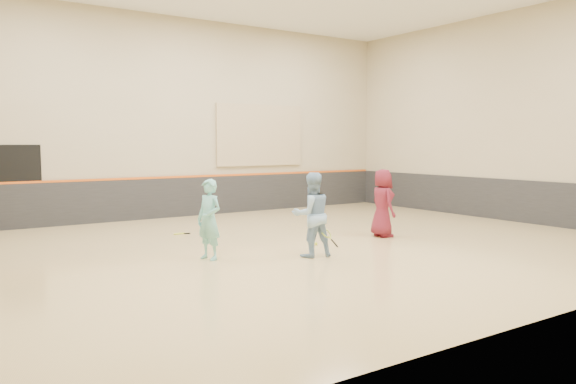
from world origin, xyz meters
TOP-DOWN VIEW (x-y plane):
  - room at (0.00, 0.00)m, footprint 15.04×12.04m
  - wainscot_back at (0.00, 5.97)m, footprint 14.90×0.04m
  - wainscot_right at (7.47, 0.00)m, footprint 0.04×11.90m
  - accent_stripe at (0.00, 5.96)m, footprint 14.90×0.03m
  - acoustic_panel at (2.80, 5.95)m, footprint 3.20×0.08m
  - doorway at (-4.50, 5.98)m, footprint 1.10×0.05m
  - girl at (-2.10, -0.25)m, footprint 0.53×0.66m
  - instructor at (-0.30, -1.14)m, footprint 0.92×0.78m
  - young_man at (2.52, -0.16)m, footprint 0.69×0.89m
  - held_racket at (-0.10, -1.34)m, footprint 0.46×0.46m
  - spare_racket at (-1.39, 2.88)m, footprint 0.68×0.68m
  - ball_under_racket at (0.51, -0.21)m, footprint 0.07×0.07m
  - ball_in_hand at (2.77, -0.22)m, footprint 0.07×0.07m
  - ball_beside_spare at (-0.72, 2.40)m, footprint 0.07×0.07m

SIDE VIEW (x-z plane):
  - ball_under_racket at x=0.51m, z-range 0.00..0.07m
  - ball_beside_spare at x=-0.72m, z-range 0.00..0.07m
  - spare_racket at x=-1.39m, z-range 0.00..0.11m
  - held_racket at x=-0.10m, z-range 0.26..0.70m
  - wainscot_back at x=0.00m, z-range 0.00..1.20m
  - wainscot_right at x=7.47m, z-range 0.00..1.20m
  - girl at x=-2.10m, z-range 0.00..1.55m
  - young_man at x=2.52m, z-range 0.00..1.62m
  - room at x=0.00m, z-range -2.30..3.92m
  - instructor at x=-0.30m, z-range 0.00..1.67m
  - ball_in_hand at x=2.77m, z-range 1.00..1.07m
  - doorway at x=-4.50m, z-range 0.00..2.20m
  - accent_stripe at x=0.00m, z-range 1.19..1.25m
  - acoustic_panel at x=2.80m, z-range 1.50..3.50m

